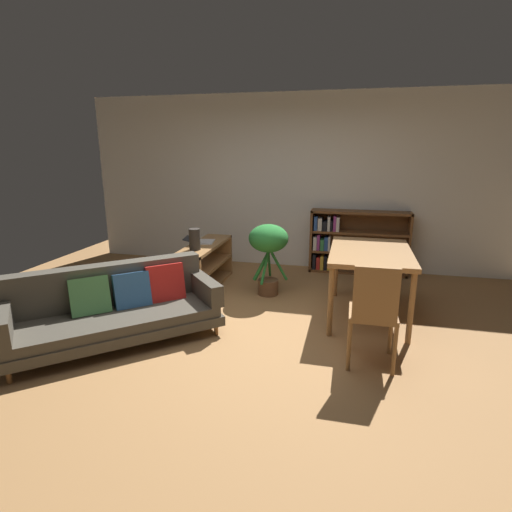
% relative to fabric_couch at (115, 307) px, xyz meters
% --- Properties ---
extents(ground_plane, '(8.16, 8.16, 0.00)m').
position_rel_fabric_couch_xyz_m(ground_plane, '(1.34, 0.38, -0.34)').
color(ground_plane, '#9E7042').
extents(back_wall_panel, '(6.80, 0.10, 2.70)m').
position_rel_fabric_couch_xyz_m(back_wall_panel, '(1.34, 3.08, 1.01)').
color(back_wall_panel, silver).
rests_on(back_wall_panel, ground_plane).
extents(fabric_couch, '(2.01, 1.92, 0.73)m').
position_rel_fabric_couch_xyz_m(fabric_couch, '(0.00, 0.00, 0.00)').
color(fabric_couch, brown).
rests_on(fabric_couch, ground_plane).
extents(media_console, '(0.38, 1.33, 0.61)m').
position_rel_fabric_couch_xyz_m(media_console, '(0.31, 1.71, -0.03)').
color(media_console, olive).
rests_on(media_console, ground_plane).
extents(open_laptop, '(0.45, 0.36, 0.07)m').
position_rel_fabric_couch_xyz_m(open_laptop, '(0.23, 1.81, 0.29)').
color(open_laptop, silver).
rests_on(open_laptop, media_console).
extents(desk_speaker, '(0.14, 0.14, 0.27)m').
position_rel_fabric_couch_xyz_m(desk_speaker, '(0.31, 1.39, 0.41)').
color(desk_speaker, '#2D2823').
rests_on(desk_speaker, media_console).
extents(potted_floor_plant, '(0.51, 0.51, 0.94)m').
position_rel_fabric_couch_xyz_m(potted_floor_plant, '(1.23, 1.60, 0.33)').
color(potted_floor_plant, brown).
rests_on(potted_floor_plant, ground_plane).
extents(dining_table, '(0.87, 1.29, 0.79)m').
position_rel_fabric_couch_xyz_m(dining_table, '(2.48, 1.16, 0.37)').
color(dining_table, olive).
rests_on(dining_table, ground_plane).
extents(dining_chair_near, '(0.41, 0.43, 0.95)m').
position_rel_fabric_couch_xyz_m(dining_chair_near, '(2.48, 0.03, 0.20)').
color(dining_chair_near, olive).
rests_on(dining_chair_near, ground_plane).
extents(bookshelf, '(1.47, 0.30, 0.96)m').
position_rel_fabric_couch_xyz_m(bookshelf, '(2.27, 2.91, 0.15)').
color(bookshelf, brown).
rests_on(bookshelf, ground_plane).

